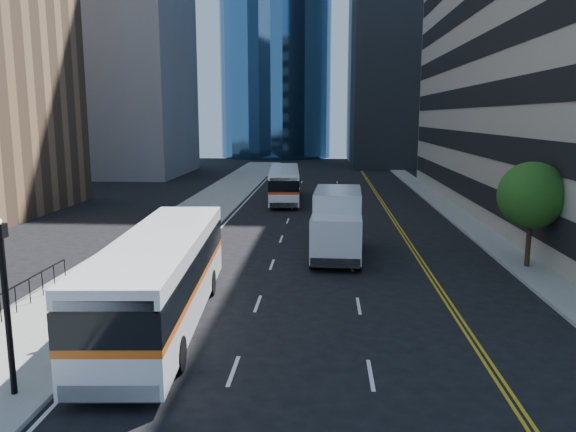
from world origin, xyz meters
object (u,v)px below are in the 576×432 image
(bus_front, at_px, (162,276))
(street_tree, at_px, (532,195))
(bus_rear, at_px, (284,183))
(lamp_post, at_px, (6,300))
(box_truck, at_px, (337,222))

(bus_front, bearing_deg, street_tree, 24.35)
(bus_front, xyz_separation_m, bus_rear, (2.16, 29.86, -0.20))
(bus_front, bearing_deg, bus_rear, 81.85)
(street_tree, height_order, bus_front, street_tree)
(lamp_post, distance_m, bus_front, 6.15)
(street_tree, bearing_deg, bus_rear, 122.08)
(bus_front, bearing_deg, lamp_post, -117.28)
(street_tree, xyz_separation_m, bus_front, (-15.60, -8.42, -1.86))
(lamp_post, bearing_deg, street_tree, 37.87)
(lamp_post, height_order, bus_rear, lamp_post)
(lamp_post, bearing_deg, box_truck, 61.32)
(street_tree, distance_m, lamp_post, 22.82)
(street_tree, relative_size, bus_rear, 0.45)
(street_tree, distance_m, bus_front, 17.82)
(box_truck, bearing_deg, bus_rear, 104.64)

